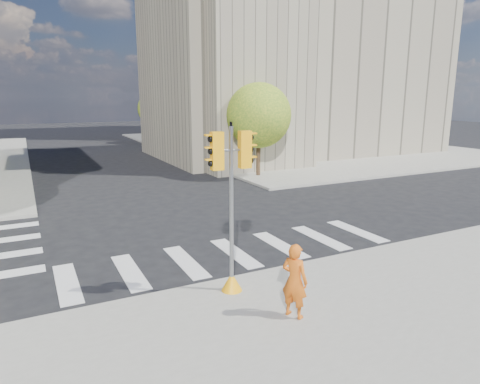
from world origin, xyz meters
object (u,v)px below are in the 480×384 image
photographer (295,281)px  lamp_far (176,103)px  lamp_near (238,106)px  traffic_signal (231,222)px

photographer → lamp_far: bearing=-41.0°
lamp_near → traffic_signal: (-9.59, -18.83, -2.52)m
lamp_near → lamp_far: 14.00m
lamp_far → traffic_signal: lamp_far is taller
traffic_signal → lamp_near: bearing=65.1°
traffic_signal → lamp_far: bearing=75.8°
lamp_near → photographer: (-8.88, -20.74, -3.53)m
lamp_near → traffic_signal: size_ratio=1.80×
photographer → lamp_near: bearing=-49.8°
lamp_near → photographer: size_ratio=4.49×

